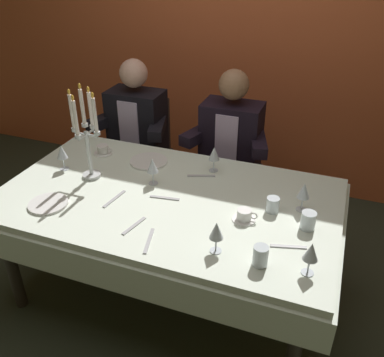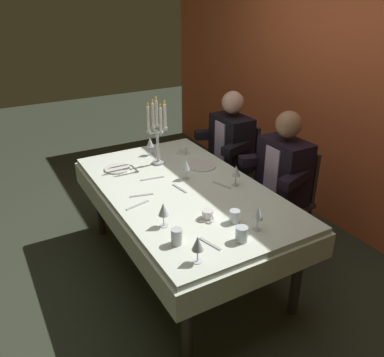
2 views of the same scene
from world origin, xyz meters
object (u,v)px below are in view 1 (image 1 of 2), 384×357
dinner_plate_1 (149,161)px  seated_diner_1 (231,138)px  wine_glass_2 (304,192)px  water_tumbler_2 (260,256)px  wine_glass_1 (214,154)px  wine_glass_5 (62,153)px  water_tumbler_0 (273,205)px  seated_diner_0 (137,123)px  dining_table (167,213)px  wine_glass_0 (216,231)px  water_tumbler_1 (308,221)px  coffee_cup_1 (244,215)px  wine_glass_4 (311,253)px  wine_glass_3 (152,166)px  candelabra (86,135)px  dinner_plate_0 (48,204)px  coffee_cup_0 (103,150)px

dinner_plate_1 → seated_diner_1: bearing=54.8°
wine_glass_2 → water_tumbler_2: 0.52m
wine_glass_1 → wine_glass_5: bearing=-160.7°
water_tumbler_0 → seated_diner_0: (-1.22, 0.83, -0.05)m
dining_table → wine_glass_0: size_ratio=11.83×
water_tumbler_1 → seated_diner_0: seated_diner_0 is taller
wine_glass_1 → seated_diner_0: 0.96m
wine_glass_1 → coffee_cup_1: bearing=-54.9°
dining_table → wine_glass_4: size_ratio=11.83×
wine_glass_3 → seated_diner_0: 0.95m
water_tumbler_0 → seated_diner_0: seated_diner_0 is taller
candelabra → dinner_plate_0: (-0.06, -0.35, -0.27)m
wine_glass_1 → water_tumbler_2: 0.88m
wine_glass_4 → wine_glass_0: bearing=-179.8°
water_tumbler_0 → dinner_plate_0: bearing=-162.2°
coffee_cup_0 → wine_glass_1: bearing=2.9°
wine_glass_0 → seated_diner_1: seated_diner_1 is taller
water_tumbler_0 → coffee_cup_0: size_ratio=0.63×
dinner_plate_1 → wine_glass_0: (0.67, -0.68, 0.11)m
wine_glass_5 → dining_table: bearing=-4.6°
wine_glass_4 → seated_diner_0: (-1.46, 1.24, -0.12)m
wine_glass_4 → coffee_cup_0: 1.59m
wine_glass_0 → seated_diner_0: (-1.04, 1.24, -0.12)m
dinner_plate_0 → wine_glass_4: (1.39, -0.04, 0.11)m
water_tumbler_0 → wine_glass_1: bearing=144.0°
candelabra → coffee_cup_0: bearing=108.2°
wine_glass_4 → water_tumbler_2: size_ratio=1.65×
wine_glass_4 → dinner_plate_0: bearing=178.2°
candelabra → water_tumbler_1: size_ratio=6.18×
dinner_plate_0 → water_tumbler_1: bearing=11.9°
wine_glass_2 → wine_glass_3: bearing=-178.0°
wine_glass_1 → water_tumbler_0: wine_glass_1 is taller
wine_glass_3 → water_tumbler_1: (0.91, -0.13, -0.07)m
wine_glass_1 → wine_glass_4: size_ratio=1.00×
wine_glass_3 → water_tumbler_1: wine_glass_3 is taller
dinner_plate_0 → water_tumbler_1: water_tumbler_1 is taller
wine_glass_2 → coffee_cup_0: wine_glass_2 is taller
seated_diner_0 → seated_diner_1: (0.76, 0.00, 0.00)m
wine_glass_0 → water_tumbler_1: wine_glass_0 is taller
dining_table → seated_diner_0: (-0.64, 0.89, 0.11)m
dinner_plate_0 → water_tumbler_2: bearing=-3.1°
wine_glass_5 → coffee_cup_1: bearing=-6.2°
water_tumbler_0 → water_tumbler_1: (0.19, -0.09, 0.01)m
water_tumbler_0 → seated_diner_1: 0.95m
dining_table → wine_glass_2: size_ratio=11.83×
water_tumbler_2 → dining_table: bearing=148.5°
wine_glass_2 → wine_glass_3: (-0.86, -0.03, 0.00)m
wine_glass_0 → water_tumbler_2: (0.21, -0.02, -0.07)m
wine_glass_2 → water_tumbler_0: (-0.14, -0.07, -0.07)m
dining_table → dinner_plate_1: 0.44m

